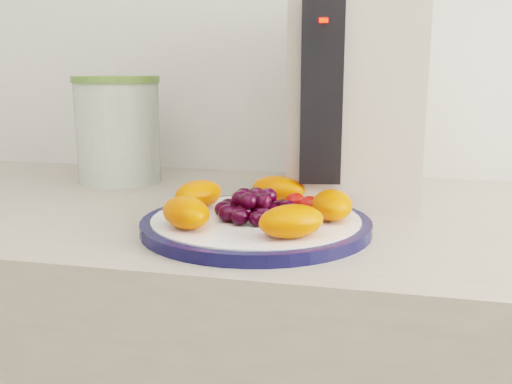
# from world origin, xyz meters

# --- Properties ---
(plate_rim) EXTENTS (0.29, 0.29, 0.01)m
(plate_rim) POSITION_xyz_m (0.05, 1.07, 0.91)
(plate_rim) COLOR #0C0E37
(plate_rim) RESTS_ON counter
(plate_face) EXTENTS (0.26, 0.26, 0.02)m
(plate_face) POSITION_xyz_m (0.05, 1.07, 0.91)
(plate_face) COLOR white
(plate_face) RESTS_ON counter
(canister) EXTENTS (0.19, 0.19, 0.18)m
(canister) POSITION_xyz_m (-0.26, 1.34, 0.99)
(canister) COLOR #375A1E
(canister) RESTS_ON counter
(canister_lid) EXTENTS (0.19, 0.19, 0.01)m
(canister_lid) POSITION_xyz_m (-0.26, 1.34, 1.08)
(canister_lid) COLOR #5B8238
(canister_lid) RESTS_ON canister
(appliance_body) EXTENTS (0.23, 0.29, 0.33)m
(appliance_body) POSITION_xyz_m (0.15, 1.31, 1.06)
(appliance_body) COLOR #B2A798
(appliance_body) RESTS_ON counter
(appliance_panel) EXTENTS (0.06, 0.03, 0.24)m
(appliance_panel) POSITION_xyz_m (0.12, 1.17, 1.07)
(appliance_panel) COLOR black
(appliance_panel) RESTS_ON appliance_body
(appliance_led) EXTENTS (0.01, 0.01, 0.01)m
(appliance_led) POSITION_xyz_m (0.12, 1.16, 1.16)
(appliance_led) COLOR #FF0C05
(appliance_led) RESTS_ON appliance_panel
(fruit_plate) EXTENTS (0.25, 0.24, 0.04)m
(fruit_plate) POSITION_xyz_m (0.06, 1.08, 0.93)
(fruit_plate) COLOR #FF4500
(fruit_plate) RESTS_ON plate_face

